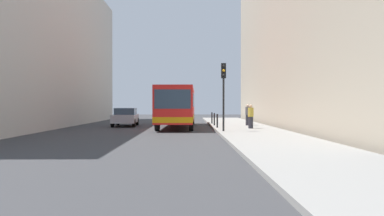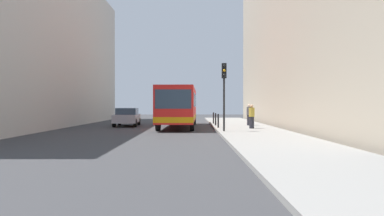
{
  "view_description": "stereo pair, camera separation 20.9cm",
  "coord_description": "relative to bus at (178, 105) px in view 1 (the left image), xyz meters",
  "views": [
    {
      "loc": [
        1.41,
        -23.49,
        1.74
      ],
      "look_at": [
        1.69,
        1.58,
        1.51
      ],
      "focal_mm": 32.67,
      "sensor_mm": 36.0,
      "label": 1
    },
    {
      "loc": [
        1.62,
        -23.49,
        1.74
      ],
      "look_at": [
        1.69,
        1.58,
        1.51
      ],
      "focal_mm": 32.67,
      "sensor_mm": 36.0,
      "label": 2
    }
  ],
  "objects": [
    {
      "name": "building_left",
      "position": [
        -12.09,
        0.31,
        4.99
      ],
      "size": [
        7.0,
        32.0,
        13.43
      ],
      "primitive_type": "cube",
      "color": "#BCB7AD",
      "rests_on": "ground"
    },
    {
      "name": "building_right",
      "position": [
        10.91,
        0.31,
        6.08
      ],
      "size": [
        7.0,
        32.0,
        15.6
      ],
      "primitive_type": "cube",
      "color": "#B2A38C",
      "rests_on": "ground"
    },
    {
      "name": "car_beside_bus",
      "position": [
        -4.31,
        1.5,
        -0.94
      ],
      "size": [
        2.07,
        4.5,
        1.48
      ],
      "rotation": [
        0.0,
        0.0,
        3.2
      ],
      "color": "#A5A8AD",
      "rests_on": "ground"
    },
    {
      "name": "bollard_mid",
      "position": [
        2.86,
        -0.11,
        -1.1
      ],
      "size": [
        0.11,
        0.11,
        0.95
      ],
      "primitive_type": "cylinder",
      "color": "black",
      "rests_on": "sidewalk"
    },
    {
      "name": "traffic_light",
      "position": [
        2.96,
        -6.15,
        1.28
      ],
      "size": [
        0.28,
        0.33,
        4.1
      ],
      "color": "black",
      "rests_on": "sidewalk"
    },
    {
      "name": "bollard_far",
      "position": [
        2.86,
        2.61,
        -1.1
      ],
      "size": [
        0.11,
        0.11,
        0.95
      ],
      "primitive_type": "cylinder",
      "color": "black",
      "rests_on": "sidewalk"
    },
    {
      "name": "sidewalk",
      "position": [
        4.81,
        -3.69,
        -1.65
      ],
      "size": [
        4.4,
        40.0,
        0.15
      ],
      "primitive_type": "cube",
      "color": "gray",
      "rests_on": "ground"
    },
    {
      "name": "pedestrian_mid_sidewalk",
      "position": [
        5.46,
        -0.11,
        -0.75
      ],
      "size": [
        0.38,
        0.38,
        1.66
      ],
      "rotation": [
        0.0,
        0.0,
        4.72
      ],
      "color": "#26262D",
      "rests_on": "sidewalk"
    },
    {
      "name": "ground_plane",
      "position": [
        -0.59,
        -3.69,
        -1.73
      ],
      "size": [
        80.0,
        80.0,
        0.0
      ],
      "primitive_type": "plane",
      "color": "#38383A"
    },
    {
      "name": "bus",
      "position": [
        0.0,
        0.0,
        0.0
      ],
      "size": [
        2.8,
        11.08,
        3.0
      ],
      "rotation": [
        0.0,
        0.0,
        3.12
      ],
      "color": "red",
      "rests_on": "ground"
    },
    {
      "name": "bollard_near",
      "position": [
        2.86,
        -2.84,
        -1.1
      ],
      "size": [
        0.11,
        0.11,
        0.95
      ],
      "primitive_type": "cylinder",
      "color": "black",
      "rests_on": "sidewalk"
    },
    {
      "name": "pedestrian_near_signal",
      "position": [
        5.05,
        -3.72,
        -0.77
      ],
      "size": [
        0.38,
        0.38,
        1.62
      ],
      "rotation": [
        0.0,
        0.0,
        5.39
      ],
      "color": "#26262D",
      "rests_on": "sidewalk"
    }
  ]
}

